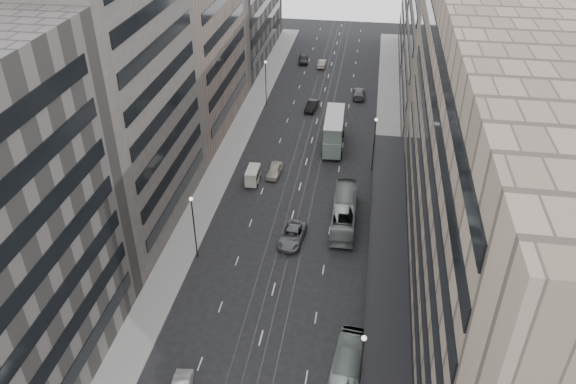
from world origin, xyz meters
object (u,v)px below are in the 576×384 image
Objects in this scene: sedan_2 at (292,235)px; bus_far at (344,212)px; double_decker at (334,131)px; panel_van at (253,175)px; bus_near at (345,382)px.

bus_far is at bearing 43.70° from sedan_2.
panel_van is at bearing -131.47° from double_decker.
panel_van is (-10.18, -12.20, -1.64)m from double_decker.
bus_near is at bearing -66.09° from panel_van.
double_decker is at bearing -77.91° from bus_near.
sedan_2 is at bearing 38.34° from bus_far.
double_decker is 2.72× the size of panel_van.
bus_near reaches higher than sedan_2.
bus_far reaches higher than sedan_2.
bus_near reaches higher than panel_van.
double_decker is 15.98m from panel_van.
panel_van is at bearing -59.59° from bus_near.
panel_van is at bearing 125.88° from sedan_2.
bus_near is 1.94× the size of sedan_2.
bus_far is 19.93m from double_decker.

